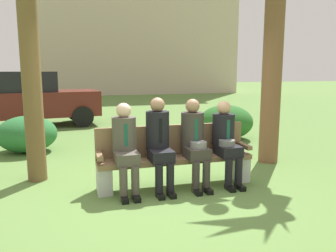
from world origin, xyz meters
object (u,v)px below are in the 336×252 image
at_px(park_bench, 174,157).
at_px(seated_man_centerright, 194,138).
at_px(seated_man_leftmost, 125,143).
at_px(shrub_mid_lawn, 226,122).
at_px(seated_man_rightmost, 226,138).
at_px(shrub_near_bench, 27,134).
at_px(building_backdrop, 132,0).
at_px(parked_car_near, 32,99).
at_px(seated_man_centerleft, 159,139).

distance_m(park_bench, seated_man_centerright, 0.42).
distance_m(seated_man_leftmost, shrub_mid_lawn, 4.34).
xyz_separation_m(seated_man_rightmost, shrub_near_bench, (-3.16, 3.01, -0.32)).
height_order(seated_man_centerright, seated_man_rightmost, seated_man_centerright).
relative_size(park_bench, building_backdrop, 0.15).
height_order(seated_man_leftmost, parked_car_near, parked_car_near).
relative_size(shrub_near_bench, building_backdrop, 0.08).
bearing_deg(park_bench, shrub_mid_lawn, 52.39).
xyz_separation_m(seated_man_leftmost, seated_man_centerright, (1.03, -0.00, 0.01)).
distance_m(seated_man_rightmost, parked_car_near, 7.35).
xyz_separation_m(seated_man_centerleft, building_backdrop, (3.73, 22.27, 6.30)).
relative_size(park_bench, shrub_near_bench, 1.88).
xyz_separation_m(seated_man_centerright, parked_car_near, (-2.86, 6.53, 0.11)).
distance_m(seated_man_centerleft, building_backdrop, 23.44).
bearing_deg(shrub_near_bench, seated_man_leftmost, -61.63).
bearing_deg(parked_car_near, seated_man_centerright, -66.33).
relative_size(shrub_mid_lawn, parked_car_near, 0.34).
relative_size(seated_man_centerright, parked_car_near, 0.32).
bearing_deg(building_backdrop, park_bench, -98.88).
height_order(seated_man_rightmost, shrub_mid_lawn, seated_man_rightmost).
distance_m(shrub_near_bench, parked_car_near, 3.56).
relative_size(seated_man_centerright, building_backdrop, 0.08).
xyz_separation_m(seated_man_centerleft, seated_man_centerright, (0.54, -0.01, -0.02)).
xyz_separation_m(shrub_near_bench, parked_car_near, (-0.21, 3.53, 0.45)).
relative_size(seated_man_rightmost, building_backdrop, 0.08).
bearing_deg(building_backdrop, seated_man_leftmost, -100.72).
xyz_separation_m(seated_man_rightmost, shrub_mid_lawn, (1.50, 3.09, -0.27)).
height_order(park_bench, building_backdrop, building_backdrop).
bearing_deg(shrub_mid_lawn, park_bench, -127.61).
bearing_deg(seated_man_centerleft, seated_man_centerright, -0.95).
height_order(seated_man_rightmost, shrub_near_bench, seated_man_rightmost).
xyz_separation_m(parked_car_near, building_backdrop, (6.05, 15.75, 6.21)).
height_order(seated_man_leftmost, seated_man_centerright, seated_man_centerright).
bearing_deg(seated_man_centerleft, shrub_mid_lawn, 50.43).
bearing_deg(park_bench, seated_man_centerright, -26.47).
bearing_deg(shrub_near_bench, park_bench, -50.32).
bearing_deg(park_bench, parked_car_near, 112.06).
bearing_deg(parked_car_near, park_bench, -67.94).
relative_size(seated_man_centerleft, building_backdrop, 0.09).
xyz_separation_m(shrub_near_bench, shrub_mid_lawn, (4.66, 0.09, 0.04)).
xyz_separation_m(seated_man_centerright, shrub_mid_lawn, (2.01, 3.09, -0.30)).
relative_size(seated_man_leftmost, seated_man_centerleft, 0.95).
xyz_separation_m(seated_man_rightmost, building_backdrop, (2.68, 22.28, 6.34)).
bearing_deg(seated_man_centerright, seated_man_leftmost, 179.86).
height_order(park_bench, parked_car_near, parked_car_near).
bearing_deg(seated_man_leftmost, seated_man_centerleft, 0.74).
distance_m(shrub_near_bench, shrub_mid_lawn, 4.66).
xyz_separation_m(seated_man_centerleft, shrub_near_bench, (-2.11, 2.99, -0.36)).
relative_size(seated_man_centerleft, shrub_near_bench, 1.08).
height_order(seated_man_centerright, parked_car_near, parked_car_near).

